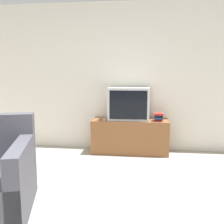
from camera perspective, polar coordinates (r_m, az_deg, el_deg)
The scene contains 5 objects.
wall_back at distance 4.78m, azimuth -2.92°, elevation 7.55°, with size 9.00×0.06×2.60m.
tv_stand at distance 4.58m, azimuth 3.95°, elevation -5.27°, with size 1.31×0.44×0.58m.
television at distance 4.50m, azimuth 3.69°, elevation 1.83°, with size 0.70×0.40×0.55m.
book_stack at distance 4.45m, azimuth 10.10°, elevation -1.00°, with size 0.17×0.20×0.14m.
remote_on_stand at distance 4.46m, azimuth -1.66°, elevation -1.65°, with size 0.06×0.15×0.02m.
Camera 1 is at (0.82, -1.68, 1.40)m, focal length 42.00 mm.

